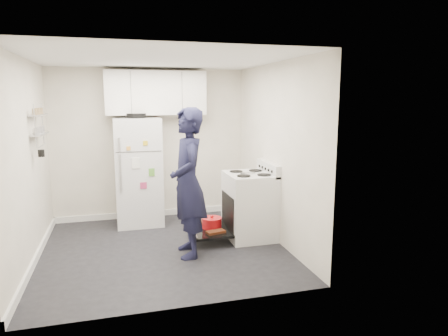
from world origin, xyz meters
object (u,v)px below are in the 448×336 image
object	(u,v)px
refrigerator	(138,171)
open_oven_door	(210,227)
person	(188,183)
electric_range	(249,206)

from	to	relation	value
refrigerator	open_oven_door	bearing A→B (deg)	-48.79
refrigerator	person	distance (m)	1.62
electric_range	refrigerator	world-z (taller)	refrigerator
electric_range	open_oven_door	bearing A→B (deg)	176.37
person	electric_range	bearing A→B (deg)	113.17
electric_range	refrigerator	distance (m)	1.90
refrigerator	person	world-z (taller)	person
electric_range	person	distance (m)	1.16
open_oven_door	person	distance (m)	0.98
electric_range	person	world-z (taller)	person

